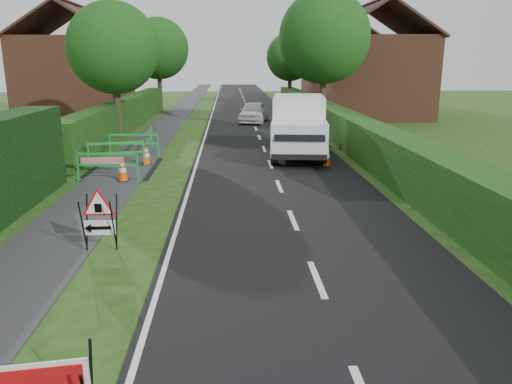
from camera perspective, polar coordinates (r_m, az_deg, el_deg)
name	(u,v)px	position (r m, az deg, el deg)	size (l,w,h in m)	color
ground	(174,310)	(8.35, -9.39, -13.14)	(120.00, 120.00, 0.00)	#223F12
road_surface	(248,109)	(42.54, -0.97, 9.51)	(6.00, 90.00, 0.02)	black
footpath	(182,109)	(42.69, -8.47, 9.38)	(2.00, 90.00, 0.02)	#2D2D30
hedge_west_far	(127,130)	(30.18, -14.50, 6.89)	(1.00, 24.00, 1.80)	#14380F
hedge_east	(346,145)	(24.30, 10.25, 5.32)	(1.20, 50.00, 1.50)	#14380F
house_west	(76,75)	(38.92, -19.88, 12.44)	(7.50, 7.40, 7.88)	brown
house_east_a	(372,76)	(36.75, 13.15, 12.84)	(7.50, 7.40, 7.88)	brown
house_east_b	(342,71)	(50.57, 9.83, 13.42)	(7.50, 7.40, 7.88)	brown
tree_nw	(113,48)	(25.94, -16.00, 15.53)	(4.40, 4.40, 6.70)	#2D2116
tree_ne	(324,37)	(29.87, 7.81, 17.10)	(5.20, 5.20, 7.79)	#2D2116
tree_fw	(158,49)	(41.71, -11.13, 15.78)	(4.80, 4.80, 7.24)	#2D2116
tree_fe	(290,57)	(45.66, 3.93, 15.14)	(4.20, 4.20, 6.33)	#2D2116
triangle_sign	(97,215)	(10.83, -17.70, -2.49)	(0.79, 0.79, 1.15)	black
works_van	(298,125)	(20.93, 4.86, 7.61)	(2.73, 5.59, 2.45)	silver
traffic_cone_0	(327,156)	(19.10, 8.09, 4.08)	(0.38, 0.38, 0.79)	black
traffic_cone_1	(326,148)	(21.02, 8.00, 5.05)	(0.38, 0.38, 0.79)	black
traffic_cone_2	(327,138)	(23.61, 8.13, 6.10)	(0.38, 0.38, 0.79)	black
traffic_cone_3	(123,170)	(17.12, -15.01, 2.49)	(0.38, 0.38, 0.79)	black
traffic_cone_4	(146,155)	(19.63, -12.45, 4.17)	(0.38, 0.38, 0.79)	black
ped_barrier_0	(107,163)	(17.19, -16.63, 3.23)	(2.08, 0.52, 1.00)	#1A9137
ped_barrier_1	(116,151)	(19.41, -15.67, 4.56)	(2.09, 0.80, 1.00)	#1A9137
ped_barrier_2	(134,142)	(21.42, -13.77, 5.60)	(2.07, 0.43, 1.00)	#1A9137
ped_barrier_3	(150,138)	(22.40, -12.06, 6.08)	(0.45, 2.07, 1.00)	#1A9137
redwhite_plank	(103,173)	(18.66, -17.05, 2.09)	(1.50, 0.04, 0.25)	red
hatchback_car	(254,112)	(32.83, -0.28, 9.13)	(1.59, 3.94, 1.34)	silver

